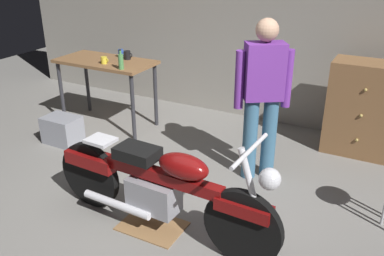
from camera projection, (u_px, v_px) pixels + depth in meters
ground_plane at (152, 221)px, 3.77m from camera, size 12.00×12.00×0.00m
back_wall at (265, 6)px, 5.40m from camera, size 8.00×0.12×3.10m
workbench at (106, 69)px, 5.47m from camera, size 1.30×0.64×0.90m
motorcycle at (160, 186)px, 3.46m from camera, size 2.19×0.60×1.00m
person_standing at (263, 94)px, 4.13m from camera, size 0.49×0.39×1.67m
wooden_dresser at (364, 109)px, 4.79m from camera, size 0.80×0.47×1.10m
drip_tray at (152, 226)px, 3.69m from camera, size 0.56×0.40×0.01m
storage_bin at (62, 130)px, 5.18m from camera, size 0.44×0.32×0.34m
mug_yellow_tall at (104, 60)px, 5.25m from camera, size 0.11×0.08×0.09m
mug_blue_enamel at (121, 53)px, 5.54m from camera, size 0.11×0.07×0.11m
mug_black_matte at (127, 55)px, 5.44m from camera, size 0.12×0.08×0.11m
bottle at (121, 61)px, 5.00m from camera, size 0.06×0.06×0.24m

